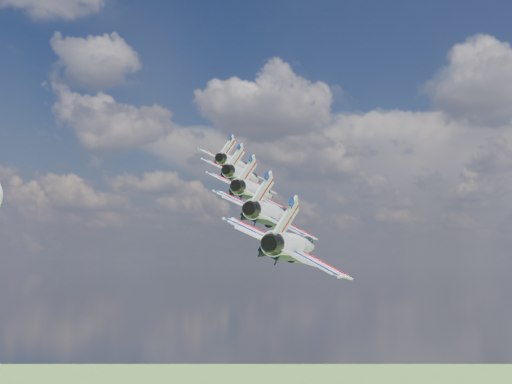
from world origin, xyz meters
The scene contains 5 objects.
jet_0 centered at (-26.02, 27.99, 154.27)m, with size 9.17×13.59×4.06m, color silver, non-canonical shape.
jet_1 centered at (-18.75, 18.71, 151.13)m, with size 9.17×13.59×4.06m, color silver, non-canonical shape.
jet_2 centered at (-11.49, 9.43, 147.99)m, with size 9.17×13.59×4.06m, color white, non-canonical shape.
jet_3 centered at (-4.22, 0.15, 144.84)m, with size 9.17×13.59×4.06m, color silver, non-canonical shape.
jet_4 centered at (3.05, -9.13, 141.70)m, with size 9.17×13.59×4.06m, color white, non-canonical shape.
Camera 1 is at (27.44, -54.93, 140.40)m, focal length 50.00 mm.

